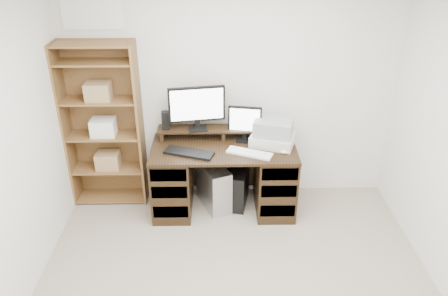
{
  "coord_description": "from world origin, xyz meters",
  "views": [
    {
      "loc": [
        -0.15,
        -2.35,
        2.85
      ],
      "look_at": [
        -0.09,
        1.43,
        0.85
      ],
      "focal_mm": 35.0,
      "sensor_mm": 36.0,
      "label": 1
    }
  ],
  "objects_px": {
    "tower_silver": "(214,186)",
    "monitor_wide": "(197,106)",
    "desk": "(224,177)",
    "monitor_small": "(245,122)",
    "tower_black": "(238,187)",
    "bookshelf": "(104,125)",
    "printer": "(273,140)"
  },
  "relations": [
    {
      "from": "desk",
      "to": "tower_black",
      "type": "bearing_deg",
      "value": 23.08
    },
    {
      "from": "printer",
      "to": "bookshelf",
      "type": "bearing_deg",
      "value": -166.31
    },
    {
      "from": "monitor_small",
      "to": "printer",
      "type": "height_order",
      "value": "monitor_small"
    },
    {
      "from": "desk",
      "to": "tower_silver",
      "type": "distance_m",
      "value": 0.18
    },
    {
      "from": "tower_silver",
      "to": "bookshelf",
      "type": "xyz_separation_m",
      "value": [
        -1.15,
        0.18,
        0.67
      ]
    },
    {
      "from": "monitor_small",
      "to": "monitor_wide",
      "type": "bearing_deg",
      "value": -174.77
    },
    {
      "from": "tower_black",
      "to": "desk",
      "type": "bearing_deg",
      "value": -145.55
    },
    {
      "from": "monitor_wide",
      "to": "printer",
      "type": "bearing_deg",
      "value": -19.77
    },
    {
      "from": "printer",
      "to": "bookshelf",
      "type": "height_order",
      "value": "bookshelf"
    },
    {
      "from": "tower_black",
      "to": "bookshelf",
      "type": "bearing_deg",
      "value": -174.39
    },
    {
      "from": "desk",
      "to": "bookshelf",
      "type": "relative_size",
      "value": 0.83
    },
    {
      "from": "monitor_small",
      "to": "printer",
      "type": "distance_m",
      "value": 0.34
    },
    {
      "from": "monitor_small",
      "to": "printer",
      "type": "relative_size",
      "value": 0.88
    },
    {
      "from": "tower_silver",
      "to": "bookshelf",
      "type": "height_order",
      "value": "bookshelf"
    },
    {
      "from": "desk",
      "to": "tower_black",
      "type": "distance_m",
      "value": 0.25
    },
    {
      "from": "printer",
      "to": "tower_silver",
      "type": "height_order",
      "value": "printer"
    },
    {
      "from": "monitor_wide",
      "to": "printer",
      "type": "height_order",
      "value": "monitor_wide"
    },
    {
      "from": "desk",
      "to": "tower_silver",
      "type": "relative_size",
      "value": 2.98
    },
    {
      "from": "monitor_small",
      "to": "tower_black",
      "type": "distance_m",
      "value": 0.75
    },
    {
      "from": "desk",
      "to": "monitor_small",
      "type": "height_order",
      "value": "monitor_small"
    },
    {
      "from": "monitor_wide",
      "to": "tower_black",
      "type": "xyz_separation_m",
      "value": [
        0.44,
        -0.13,
        -0.91
      ]
    },
    {
      "from": "monitor_small",
      "to": "tower_silver",
      "type": "relative_size",
      "value": 0.76
    },
    {
      "from": "monitor_small",
      "to": "bookshelf",
      "type": "distance_m",
      "value": 1.49
    },
    {
      "from": "desk",
      "to": "monitor_small",
      "type": "relative_size",
      "value": 3.93
    },
    {
      "from": "tower_black",
      "to": "bookshelf",
      "type": "distance_m",
      "value": 1.6
    },
    {
      "from": "desk",
      "to": "monitor_small",
      "type": "distance_m",
      "value": 0.63
    },
    {
      "from": "tower_black",
      "to": "tower_silver",
      "type": "bearing_deg",
      "value": -161.45
    },
    {
      "from": "tower_silver",
      "to": "monitor_wide",
      "type": "bearing_deg",
      "value": 112.94
    },
    {
      "from": "monitor_wide",
      "to": "printer",
      "type": "relative_size",
      "value": 1.35
    },
    {
      "from": "monitor_wide",
      "to": "monitor_small",
      "type": "height_order",
      "value": "monitor_wide"
    },
    {
      "from": "printer",
      "to": "monitor_small",
      "type": "bearing_deg",
      "value": 178.95
    },
    {
      "from": "monitor_wide",
      "to": "tower_silver",
      "type": "height_order",
      "value": "monitor_wide"
    }
  ]
}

